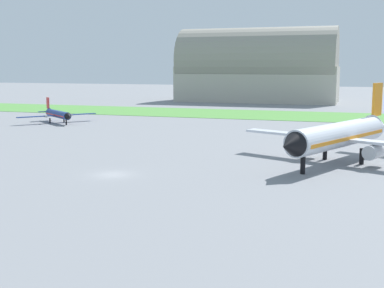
{
  "coord_description": "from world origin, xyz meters",
  "views": [
    {
      "loc": [
        29.07,
        -55.67,
        13.13
      ],
      "look_at": [
        7.59,
        8.21,
        3.0
      ],
      "focal_mm": 48.33,
      "sensor_mm": 36.0,
      "label": 1
    }
  ],
  "objects": [
    {
      "name": "grass_taxiway_strip",
      "position": [
        0.0,
        84.27,
        0.04
      ],
      "size": [
        360.0,
        28.0,
        0.08
      ],
      "primitive_type": "cube",
      "color": "#549342",
      "rests_on": "ground_plane"
    },
    {
      "name": "airplane_midfield_jet",
      "position": [
        26.05,
        17.07,
        3.85
      ],
      "size": [
        28.59,
        28.42,
        10.68
      ],
      "rotation": [
        0.0,
        0.0,
        4.31
      ],
      "color": "silver",
      "rests_on": "ground_plane"
    },
    {
      "name": "hangar_distant",
      "position": [
        -9.99,
        137.07,
        12.4
      ],
      "size": [
        58.88,
        24.26,
        27.47
      ],
      "color": "#B2AD9E",
      "rests_on": "ground_plane"
    },
    {
      "name": "airplane_taxiing_turboprop",
      "position": [
        -39.44,
        48.87,
        2.08
      ],
      "size": [
        14.03,
        15.81,
        5.68
      ],
      "rotation": [
        0.0,
        0.0,
        5.63
      ],
      "color": "navy",
      "rests_on": "ground_plane"
    },
    {
      "name": "ground_plane",
      "position": [
        0.0,
        0.0,
        0.0
      ],
      "size": [
        600.0,
        600.0,
        0.0
      ],
      "primitive_type": "plane",
      "color": "gray"
    }
  ]
}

